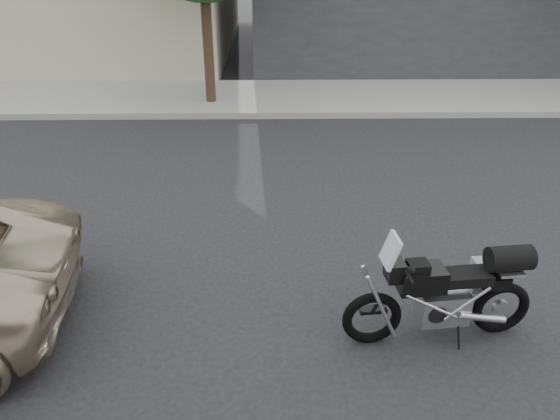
{
  "coord_description": "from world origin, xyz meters",
  "views": [
    {
      "loc": [
        0.48,
        7.29,
        4.08
      ],
      "look_at": [
        0.39,
        1.27,
        0.9
      ],
      "focal_mm": 35.0,
      "sensor_mm": 36.0,
      "label": 1
    }
  ],
  "objects": [
    {
      "name": "motorcycle",
      "position": [
        -1.43,
        2.56,
        0.58
      ],
      "size": [
        2.11,
        0.82,
        1.33
      ],
      "rotation": [
        0.0,
        0.0,
        0.11
      ],
      "color": "black",
      "rests_on": "ground"
    },
    {
      "name": "far_sidewalk",
      "position": [
        0.0,
        -6.5,
        0.07
      ],
      "size": [
        44.0,
        3.0,
        0.15
      ],
      "primitive_type": "cube",
      "color": "gray",
      "rests_on": "ground"
    },
    {
      "name": "ground",
      "position": [
        0.0,
        0.0,
        0.0
      ],
      "size": [
        120.0,
        120.0,
        0.0
      ],
      "primitive_type": "plane",
      "color": "black",
      "rests_on": "ground"
    }
  ]
}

